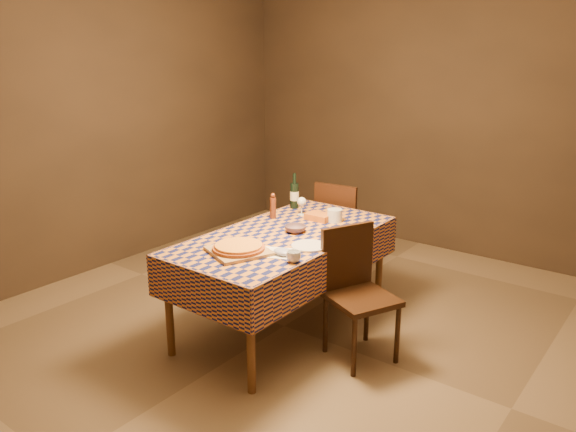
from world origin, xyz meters
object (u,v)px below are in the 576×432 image
(cutting_board, at_px, (239,251))
(bowl, at_px, (295,229))
(wine_bottle, at_px, (294,195))
(chair_right, at_px, (355,285))
(white_plate, at_px, (309,246))
(dining_table, at_px, (284,244))
(chair_far, at_px, (340,224))
(pizza, at_px, (239,247))

(cutting_board, height_order, bowl, bowl)
(wine_bottle, bearing_deg, chair_right, -32.17)
(white_plate, xyz_separation_m, chair_right, (0.32, 0.12, -0.25))
(wine_bottle, bearing_deg, dining_table, -59.43)
(dining_table, xyz_separation_m, chair_far, (-0.20, 1.13, -0.17))
(chair_far, bearing_deg, cutting_board, -82.89)
(white_plate, relative_size, chair_far, 0.27)
(white_plate, height_order, chair_right, chair_right)
(dining_table, relative_size, bowl, 11.27)
(bowl, distance_m, wine_bottle, 0.69)
(cutting_board, xyz_separation_m, pizza, (0.00, 0.00, 0.03))
(dining_table, relative_size, pizza, 4.93)
(cutting_board, height_order, pizza, pizza)
(cutting_board, xyz_separation_m, wine_bottle, (-0.37, 1.14, 0.10))
(chair_far, distance_m, chair_right, 1.41)
(cutting_board, xyz_separation_m, chair_right, (0.64, 0.50, -0.26))
(pizza, relative_size, white_plate, 1.48)
(bowl, distance_m, white_plate, 0.35)
(pizza, height_order, chair_right, chair_right)
(wine_bottle, xyz_separation_m, chair_right, (1.01, -0.63, -0.36))
(pizza, bearing_deg, bowl, 86.02)
(dining_table, bearing_deg, wine_bottle, 120.57)
(cutting_board, relative_size, chair_far, 0.40)
(wine_bottle, bearing_deg, bowl, -52.60)
(bowl, xyz_separation_m, wine_bottle, (-0.41, 0.54, 0.09))
(cutting_board, bearing_deg, pizza, 0.00)
(white_plate, distance_m, chair_right, 0.42)
(pizza, relative_size, chair_far, 0.40)
(pizza, bearing_deg, dining_table, 89.93)
(dining_table, xyz_separation_m, white_plate, (0.32, -0.12, 0.08))
(chair_far, bearing_deg, white_plate, -67.36)
(cutting_board, relative_size, pizza, 0.99)
(chair_right, bearing_deg, pizza, -141.61)
(dining_table, bearing_deg, cutting_board, -90.07)
(bowl, bearing_deg, chair_far, 103.28)
(chair_right, bearing_deg, dining_table, 179.83)
(white_plate, distance_m, chair_far, 1.38)
(cutting_board, relative_size, white_plate, 1.47)
(pizza, height_order, bowl, pizza)
(pizza, bearing_deg, wine_bottle, 108.15)
(bowl, xyz_separation_m, white_plate, (0.28, -0.21, -0.02))
(white_plate, bearing_deg, cutting_board, -129.48)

